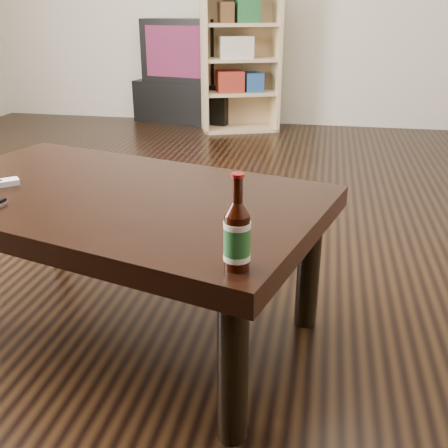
% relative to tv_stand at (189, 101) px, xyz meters
% --- Properties ---
extents(floor, '(5.00, 6.00, 0.01)m').
position_rel_tv_stand_xyz_m(floor, '(0.52, -2.97, -0.20)').
color(floor, black).
rests_on(floor, ground).
extents(tv_stand, '(1.06, 0.68, 0.39)m').
position_rel_tv_stand_xyz_m(tv_stand, '(0.00, 0.00, 0.00)').
color(tv_stand, black).
rests_on(tv_stand, floor).
extents(tv, '(0.83, 0.62, 0.56)m').
position_rel_tv_stand_xyz_m(tv, '(-0.00, -0.00, 0.48)').
color(tv, black).
rests_on(tv, tv_stand).
extents(bookshelf, '(0.74, 0.52, 1.25)m').
position_rel_tv_stand_xyz_m(bookshelf, '(0.55, -0.31, 0.46)').
color(bookshelf, tan).
rests_on(bookshelf, floor).
extents(coffee_table, '(1.52, 1.13, 0.51)m').
position_rel_tv_stand_xyz_m(coffee_table, '(0.68, -3.57, 0.25)').
color(coffee_table, black).
rests_on(coffee_table, floor).
extents(beer_bottle, '(0.06, 0.06, 0.23)m').
position_rel_tv_stand_xyz_m(beer_bottle, '(1.17, -4.02, 0.39)').
color(beer_bottle, black).
rests_on(beer_bottle, coffee_table).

